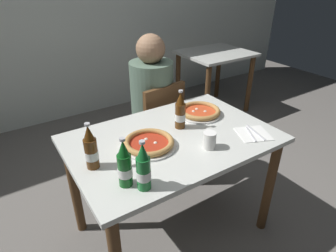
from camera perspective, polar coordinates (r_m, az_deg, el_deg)
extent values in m
plane|color=slate|center=(2.17, 0.76, -19.45)|extent=(8.00, 8.00, 0.00)
cube|color=silver|center=(3.50, -21.09, 21.89)|extent=(7.00, 0.10, 2.60)
cube|color=silver|center=(1.69, 0.92, -2.62)|extent=(1.20, 0.80, 0.03)
cylinder|color=brown|center=(2.03, 19.52, -11.41)|extent=(0.06, 0.06, 0.72)
cylinder|color=brown|center=(2.00, -18.17, -11.82)|extent=(0.06, 0.06, 0.72)
cylinder|color=brown|center=(2.40, 7.08, -3.03)|extent=(0.06, 0.06, 0.72)
cube|color=brown|center=(2.45, -3.27, -0.15)|extent=(0.45, 0.45, 0.04)
cube|color=brown|center=(2.23, -0.64, 3.09)|extent=(0.38, 0.08, 0.40)
cylinder|color=brown|center=(2.77, -2.45, -1.82)|extent=(0.04, 0.04, 0.41)
cylinder|color=brown|center=(2.61, -8.38, -4.24)|extent=(0.04, 0.04, 0.41)
cylinder|color=brown|center=(2.55, 2.24, -4.81)|extent=(0.04, 0.04, 0.41)
cylinder|color=brown|center=(2.38, -3.93, -7.71)|extent=(0.04, 0.04, 0.41)
cube|color=#2D3342|center=(2.55, -2.92, -4.37)|extent=(0.32, 0.28, 0.45)
cylinder|color=slate|center=(2.31, -3.22, 6.06)|extent=(0.34, 0.34, 0.55)
sphere|color=#9E7556|center=(2.19, -3.50, 15.11)|extent=(0.22, 0.22, 0.22)
cube|color=silver|center=(3.57, 9.48, 14.14)|extent=(0.80, 0.70, 0.03)
cylinder|color=brown|center=(3.27, 7.83, 5.92)|extent=(0.06, 0.06, 0.72)
cylinder|color=brown|center=(3.72, 15.95, 7.96)|extent=(0.06, 0.06, 0.72)
cylinder|color=brown|center=(3.69, 2.00, 8.90)|extent=(0.06, 0.06, 0.72)
cylinder|color=brown|center=(4.10, 9.97, 10.53)|extent=(0.06, 0.06, 0.72)
cylinder|color=white|center=(1.60, -3.81, -3.88)|extent=(0.30, 0.30, 0.01)
cylinder|color=#AD2D19|center=(1.59, -3.82, -3.55)|extent=(0.22, 0.22, 0.01)
torus|color=#B78447|center=(1.58, -3.84, -3.21)|extent=(0.28, 0.28, 0.03)
sphere|color=silver|center=(1.59, -5.43, -3.50)|extent=(0.02, 0.02, 0.02)
sphere|color=silver|center=(1.59, -2.52, -3.50)|extent=(0.02, 0.02, 0.02)
sphere|color=silver|center=(1.62, -4.39, -2.76)|extent=(0.02, 0.02, 0.02)
cylinder|color=white|center=(1.95, 6.36, 2.47)|extent=(0.30, 0.30, 0.01)
cylinder|color=#CC4723|center=(1.95, 6.38, 2.76)|extent=(0.21, 0.21, 0.01)
torus|color=#B78447|center=(1.94, 6.39, 3.05)|extent=(0.27, 0.27, 0.03)
sphere|color=silver|center=(1.94, 5.10, 2.80)|extent=(0.02, 0.02, 0.02)
sphere|color=silver|center=(1.95, 7.41, 2.80)|extent=(0.02, 0.02, 0.02)
sphere|color=silver|center=(1.98, 5.75, 3.28)|extent=(0.02, 0.02, 0.02)
cylinder|color=#196B2D|center=(1.28, -4.88, -9.38)|extent=(0.06, 0.06, 0.16)
cone|color=#196B2D|center=(1.21, -5.11, -4.99)|extent=(0.05, 0.05, 0.07)
cylinder|color=#B7B7BC|center=(1.18, -5.20, -3.23)|extent=(0.03, 0.03, 0.01)
cylinder|color=white|center=(1.28, -4.87, -9.66)|extent=(0.07, 0.07, 0.04)
cylinder|color=#512D0F|center=(1.44, -15.01, -5.33)|extent=(0.06, 0.06, 0.16)
cone|color=#512D0F|center=(1.38, -15.62, -1.28)|extent=(0.05, 0.05, 0.07)
cylinder|color=#B7B7BC|center=(1.36, -15.85, 0.30)|extent=(0.03, 0.03, 0.01)
cylinder|color=white|center=(1.45, -14.97, -5.59)|extent=(0.07, 0.07, 0.04)
cylinder|color=#14591E|center=(1.30, -8.57, -8.69)|extent=(0.06, 0.06, 0.16)
cone|color=#14591E|center=(1.24, -8.96, -4.36)|extent=(0.05, 0.05, 0.07)
cylinder|color=#B7B7BC|center=(1.21, -9.12, -2.64)|extent=(0.03, 0.03, 0.01)
cylinder|color=white|center=(1.31, -8.55, -8.97)|extent=(0.07, 0.07, 0.04)
cylinder|color=#512D0F|center=(1.75, 2.45, 2.05)|extent=(0.06, 0.06, 0.16)
cone|color=#512D0F|center=(1.70, 2.53, 5.59)|extent=(0.05, 0.05, 0.07)
cylinder|color=#B7B7BC|center=(1.68, 2.56, 6.95)|extent=(0.03, 0.03, 0.01)
cylinder|color=white|center=(1.75, 2.44, 1.82)|extent=(0.07, 0.07, 0.04)
cube|color=white|center=(1.78, 16.66, -1.51)|extent=(0.24, 0.24, 0.00)
cube|color=silver|center=(1.80, 17.10, -1.21)|extent=(0.06, 0.19, 0.00)
cube|color=silver|center=(1.77, 16.24, -1.56)|extent=(0.09, 0.16, 0.00)
cylinder|color=white|center=(1.58, 8.25, -2.82)|extent=(0.07, 0.07, 0.09)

